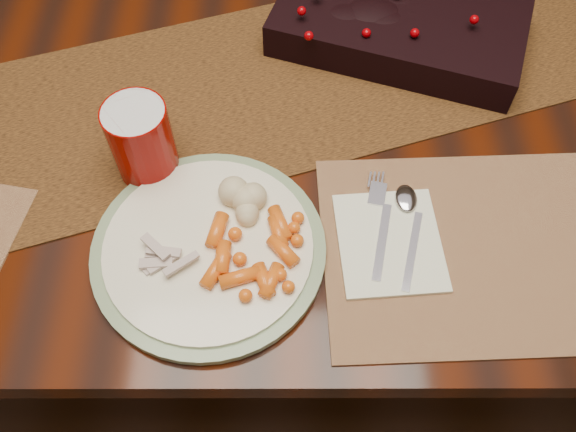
{
  "coord_description": "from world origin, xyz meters",
  "views": [
    {
      "loc": [
        0.04,
        -0.7,
        1.45
      ],
      "look_at": [
        0.04,
        -0.3,
        0.8
      ],
      "focal_mm": 38.0,
      "sensor_mm": 36.0,
      "label": 1
    }
  ],
  "objects_px": {
    "placemat_main": "(478,249)",
    "red_cup": "(142,141)",
    "turkey_shreds": "(169,257)",
    "napkin": "(389,242)",
    "dining_table": "(270,201)",
    "dinner_plate": "(209,249)",
    "centerpiece": "(399,23)",
    "baby_carrots": "(245,250)",
    "mashed_potatoes": "(241,199)"
  },
  "relations": [
    {
      "from": "placemat_main",
      "to": "baby_carrots",
      "type": "xyz_separation_m",
      "value": [
        -0.3,
        -0.02,
        0.03
      ]
    },
    {
      "from": "dining_table",
      "to": "centerpiece",
      "type": "bearing_deg",
      "value": 16.5
    },
    {
      "from": "mashed_potatoes",
      "to": "red_cup",
      "type": "distance_m",
      "value": 0.16
    },
    {
      "from": "mashed_potatoes",
      "to": "centerpiece",
      "type": "bearing_deg",
      "value": 54.4
    },
    {
      "from": "dinner_plate",
      "to": "baby_carrots",
      "type": "relative_size",
      "value": 2.46
    },
    {
      "from": "turkey_shreds",
      "to": "mashed_potatoes",
      "type": "bearing_deg",
      "value": 41.58
    },
    {
      "from": "dining_table",
      "to": "placemat_main",
      "type": "distance_m",
      "value": 0.57
    },
    {
      "from": "placemat_main",
      "to": "red_cup",
      "type": "height_order",
      "value": "red_cup"
    },
    {
      "from": "turkey_shreds",
      "to": "napkin",
      "type": "distance_m",
      "value": 0.28
    },
    {
      "from": "baby_carrots",
      "to": "red_cup",
      "type": "xyz_separation_m",
      "value": [
        -0.14,
        0.15,
        0.03
      ]
    },
    {
      "from": "dining_table",
      "to": "dinner_plate",
      "type": "height_order",
      "value": "dinner_plate"
    },
    {
      "from": "red_cup",
      "to": "turkey_shreds",
      "type": "bearing_deg",
      "value": -73.36
    },
    {
      "from": "centerpiece",
      "to": "napkin",
      "type": "relative_size",
      "value": 2.52
    },
    {
      "from": "centerpiece",
      "to": "dinner_plate",
      "type": "distance_m",
      "value": 0.48
    },
    {
      "from": "baby_carrots",
      "to": "napkin",
      "type": "distance_m",
      "value": 0.19
    },
    {
      "from": "centerpiece",
      "to": "turkey_shreds",
      "type": "xyz_separation_m",
      "value": [
        -0.32,
        -0.41,
        -0.01
      ]
    },
    {
      "from": "napkin",
      "to": "centerpiece",
      "type": "bearing_deg",
      "value": 78.9
    },
    {
      "from": "turkey_shreds",
      "to": "baby_carrots",
      "type": "bearing_deg",
      "value": 4.8
    },
    {
      "from": "centerpiece",
      "to": "red_cup",
      "type": "bearing_deg",
      "value": -145.72
    },
    {
      "from": "dinner_plate",
      "to": "turkey_shreds",
      "type": "relative_size",
      "value": 4.1
    },
    {
      "from": "dining_table",
      "to": "centerpiece",
      "type": "height_order",
      "value": "centerpiece"
    },
    {
      "from": "dining_table",
      "to": "placemat_main",
      "type": "relative_size",
      "value": 4.46
    },
    {
      "from": "placemat_main",
      "to": "dinner_plate",
      "type": "bearing_deg",
      "value": 178.71
    },
    {
      "from": "dinner_plate",
      "to": "mashed_potatoes",
      "type": "bearing_deg",
      "value": 54.42
    },
    {
      "from": "baby_carrots",
      "to": "mashed_potatoes",
      "type": "relative_size",
      "value": 1.65
    },
    {
      "from": "dinner_plate",
      "to": "red_cup",
      "type": "xyz_separation_m",
      "value": [
        -0.09,
        0.14,
        0.05
      ]
    },
    {
      "from": "dining_table",
      "to": "centerpiece",
      "type": "xyz_separation_m",
      "value": [
        0.21,
        0.06,
        0.42
      ]
    },
    {
      "from": "dining_table",
      "to": "turkey_shreds",
      "type": "relative_size",
      "value": 24.55
    },
    {
      "from": "centerpiece",
      "to": "baby_carrots",
      "type": "relative_size",
      "value": 3.16
    },
    {
      "from": "placemat_main",
      "to": "mashed_potatoes",
      "type": "bearing_deg",
      "value": 168.23
    },
    {
      "from": "dining_table",
      "to": "mashed_potatoes",
      "type": "distance_m",
      "value": 0.49
    },
    {
      "from": "centerpiece",
      "to": "placemat_main",
      "type": "height_order",
      "value": "centerpiece"
    },
    {
      "from": "baby_carrots",
      "to": "placemat_main",
      "type": "bearing_deg",
      "value": 3.27
    },
    {
      "from": "centerpiece",
      "to": "red_cup",
      "type": "height_order",
      "value": "red_cup"
    },
    {
      "from": "baby_carrots",
      "to": "turkey_shreds",
      "type": "xyz_separation_m",
      "value": [
        -0.09,
        -0.01,
        -0.0
      ]
    },
    {
      "from": "mashed_potatoes",
      "to": "dinner_plate",
      "type": "bearing_deg",
      "value": -125.58
    },
    {
      "from": "dining_table",
      "to": "mashed_potatoes",
      "type": "height_order",
      "value": "mashed_potatoes"
    },
    {
      "from": "dining_table",
      "to": "red_cup",
      "type": "xyz_separation_m",
      "value": [
        -0.16,
        -0.19,
        0.44
      ]
    },
    {
      "from": "turkey_shreds",
      "to": "napkin",
      "type": "bearing_deg",
      "value": 6.58
    },
    {
      "from": "dinner_plate",
      "to": "baby_carrots",
      "type": "distance_m",
      "value": 0.05
    },
    {
      "from": "centerpiece",
      "to": "placemat_main",
      "type": "xyz_separation_m",
      "value": [
        0.07,
        -0.38,
        -0.04
      ]
    },
    {
      "from": "centerpiece",
      "to": "baby_carrots",
      "type": "xyz_separation_m",
      "value": [
        -0.23,
        -0.4,
        -0.01
      ]
    },
    {
      "from": "dinner_plate",
      "to": "placemat_main",
      "type": "bearing_deg",
      "value": 0.87
    },
    {
      "from": "mashed_potatoes",
      "to": "napkin",
      "type": "distance_m",
      "value": 0.2
    },
    {
      "from": "napkin",
      "to": "turkey_shreds",
      "type": "bearing_deg",
      "value": -177.84
    },
    {
      "from": "placemat_main",
      "to": "red_cup",
      "type": "bearing_deg",
      "value": 161.37
    },
    {
      "from": "placemat_main",
      "to": "dinner_plate",
      "type": "relative_size",
      "value": 1.34
    },
    {
      "from": "placemat_main",
      "to": "mashed_potatoes",
      "type": "xyz_separation_m",
      "value": [
        -0.31,
        0.05,
        0.04
      ]
    },
    {
      "from": "placemat_main",
      "to": "mashed_potatoes",
      "type": "relative_size",
      "value": 5.44
    },
    {
      "from": "placemat_main",
      "to": "red_cup",
      "type": "distance_m",
      "value": 0.46
    }
  ]
}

